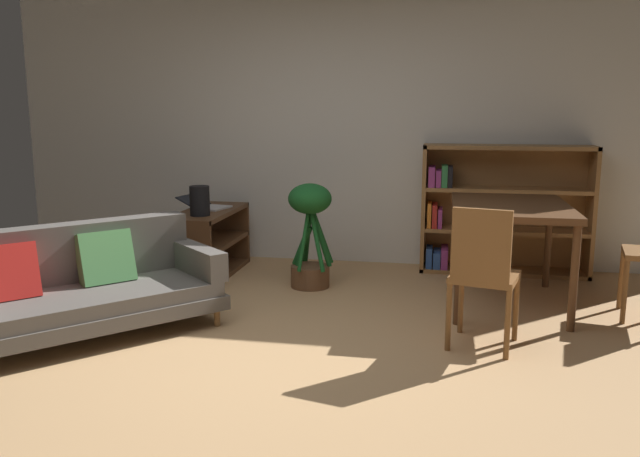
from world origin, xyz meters
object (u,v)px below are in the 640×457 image
Objects in this scene: media_console at (209,242)px; desk_speaker at (200,201)px; bookshelf at (496,210)px; dining_table at (510,215)px; open_laptop at (206,205)px; fabric_couch at (83,284)px; dining_chair_far at (483,270)px; potted_floor_plant at (310,229)px.

media_console is 4.31× the size of desk_speaker.
desk_speaker is 0.17× the size of bookshelf.
desk_speaker is at bearing 176.76° from dining_table.
desk_speaker reaches higher than open_laptop.
dining_table is (2.91, 1.22, 0.37)m from fabric_couch.
fabric_couch is 1.46m from desk_speaker.
dining_table is at bearing -11.65° from open_laptop.
dining_chair_far is at bearing 3.99° from fabric_couch.
dining_chair_far reaches higher than desk_speaker.
desk_speaker reaches higher than media_console.
media_console is at bearing 148.30° from dining_chair_far.
fabric_couch is 3.18m from dining_table.
dining_chair_far is (2.66, 0.19, 0.18)m from fabric_couch.
fabric_couch is 1.67m from media_console.
open_laptop is 0.55× the size of potted_floor_plant.
potted_floor_plant reaches higher than fabric_couch.
media_console is 1.24× the size of potted_floor_plant.
potted_floor_plant reaches higher than open_laptop.
dining_chair_far reaches higher than dining_table.
potted_floor_plant reaches higher than dining_table.
dining_chair_far is at bearing -31.70° from media_console.
desk_speaker is (0.10, -0.41, 0.10)m from open_laptop.
potted_floor_plant is at bearing -18.33° from open_laptop.
dining_chair_far is (1.37, -1.23, 0.01)m from potted_floor_plant.
dining_table is 1.07m from bookshelf.
desk_speaker is at bearing -160.45° from bookshelf.
open_laptop is 1.13m from potted_floor_plant.
open_laptop reaches higher than media_console.
fabric_couch is 2.67m from dining_chair_far.
media_console is 1.05m from potted_floor_plant.
potted_floor_plant is at bearing 137.93° from dining_chair_far.
potted_floor_plant is 1.84m from dining_chair_far.
open_laptop is at bearing -169.29° from bookshelf.
bookshelf is (2.60, 0.63, 0.28)m from media_console.
media_console is at bearing -166.40° from bookshelf.
fabric_couch is 1.61× the size of media_console.
bookshelf is at bearing 83.54° from dining_chair_far.
fabric_couch reaches higher than open_laptop.
media_console is 2.79m from dining_chair_far.
open_laptop is (0.23, 1.77, 0.29)m from fabric_couch.
dining_table is 0.81× the size of bookshelf.
potted_floor_plant is 1.82m from bookshelf.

